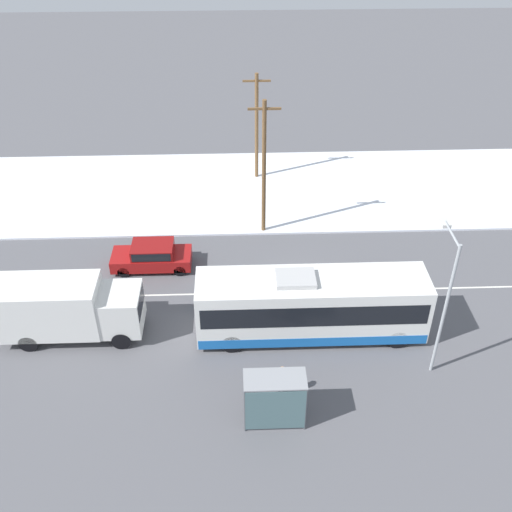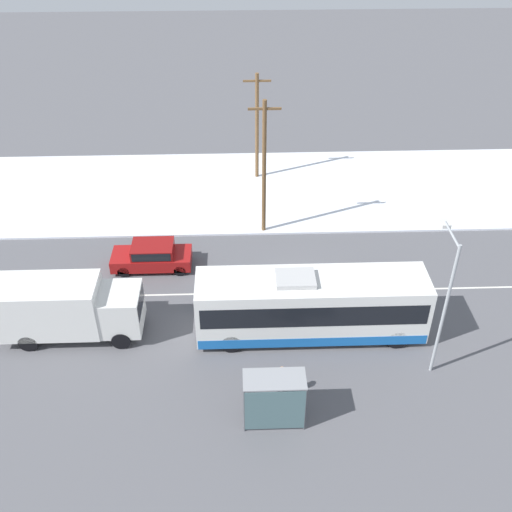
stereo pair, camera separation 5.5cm
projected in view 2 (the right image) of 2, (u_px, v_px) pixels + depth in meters
The scene contains 11 objects.
ground_plane at pixel (297, 292), 31.58m from camera, with size 120.00×120.00×0.00m, color #56565B.
snow_lot at pixel (282, 189), 40.42m from camera, with size 80.00×10.90×0.12m.
lane_marking_center at pixel (297, 292), 31.58m from camera, with size 60.00×0.12×0.00m.
city_bus at pixel (311, 306), 28.08m from camera, with size 10.75×2.57×3.43m.
box_truck at pixel (66, 307), 27.99m from camera, with size 6.70×2.30×3.05m.
sedan_car at pixel (152, 255), 32.88m from camera, with size 4.35×1.80×1.51m.
pedestrian_at_stop at pixel (282, 378), 25.28m from camera, with size 0.59×0.26×1.65m.
bus_shelter at pixel (275, 397), 23.61m from camera, with size 2.49×1.20×2.40m.
streetlamp at pixel (445, 289), 24.87m from camera, with size 0.36×2.28×6.86m.
utility_pole_roadside at pixel (264, 167), 33.80m from camera, with size 1.80×0.24×8.28m.
utility_pole_snowlot at pixel (257, 126), 39.62m from camera, with size 1.80×0.24×7.40m.
Camera 2 is at (-3.02, -24.46, 19.94)m, focal length 42.00 mm.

